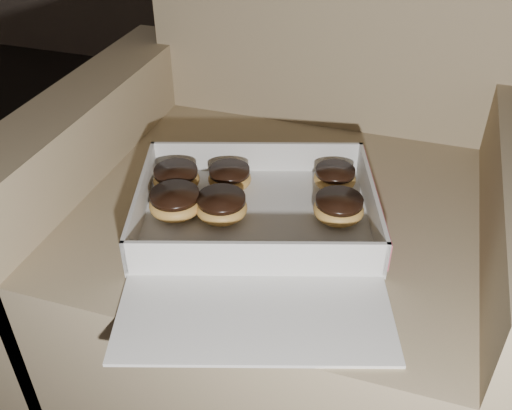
% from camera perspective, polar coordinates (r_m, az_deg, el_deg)
% --- Properties ---
extents(armchair, '(0.86, 0.72, 0.89)m').
position_cam_1_polar(armchair, '(1.07, 3.36, -2.58)').
color(armchair, '#847654').
rests_on(armchair, floor).
extents(bakery_box, '(0.47, 0.51, 0.06)m').
position_cam_1_polar(bakery_box, '(0.86, 0.18, -2.31)').
color(bakery_box, silver).
rests_on(bakery_box, armchair).
extents(donut_a, '(0.08, 0.08, 0.04)m').
position_cam_1_polar(donut_a, '(0.88, -3.46, -0.15)').
color(donut_a, '#E1AE4E').
rests_on(donut_a, bakery_box).
extents(donut_b, '(0.07, 0.07, 0.04)m').
position_cam_1_polar(donut_b, '(0.96, 7.88, 2.74)').
color(donut_b, '#E1AE4E').
rests_on(donut_b, bakery_box).
extents(donut_c, '(0.08, 0.08, 0.04)m').
position_cam_1_polar(donut_c, '(0.95, -7.97, 2.66)').
color(donut_c, '#E1AE4E').
rests_on(donut_c, bakery_box).
extents(donut_d, '(0.08, 0.08, 0.04)m').
position_cam_1_polar(donut_d, '(0.89, -8.07, 0.22)').
color(donut_d, '#E1AE4E').
rests_on(donut_d, bakery_box).
extents(donut_e, '(0.07, 0.07, 0.04)m').
position_cam_1_polar(donut_e, '(0.95, -2.65, 2.78)').
color(donut_e, '#E1AE4E').
rests_on(donut_e, bakery_box).
extents(donut_f, '(0.08, 0.08, 0.04)m').
position_cam_1_polar(donut_f, '(0.89, 8.27, -0.31)').
color(donut_f, '#E1AE4E').
rests_on(donut_f, bakery_box).
extents(crumb_a, '(0.01, 0.01, 0.00)m').
position_cam_1_polar(crumb_a, '(0.83, 9.83, -5.24)').
color(crumb_a, black).
rests_on(crumb_a, bakery_box).
extents(crumb_b, '(0.01, 0.01, 0.00)m').
position_cam_1_polar(crumb_b, '(0.88, -3.81, -1.70)').
color(crumb_b, black).
rests_on(crumb_b, bakery_box).
extents(crumb_c, '(0.01, 0.01, 0.00)m').
position_cam_1_polar(crumb_c, '(0.83, -3.00, -4.39)').
color(crumb_c, black).
rests_on(crumb_c, bakery_box).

